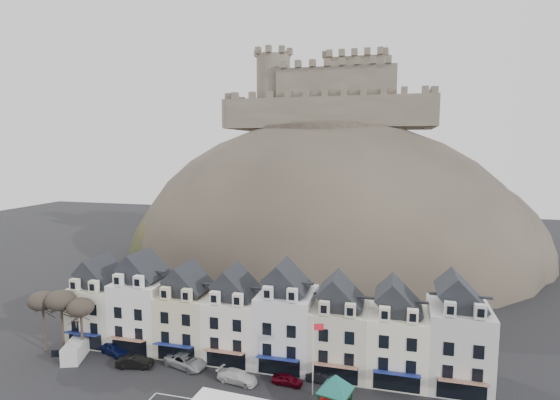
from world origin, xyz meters
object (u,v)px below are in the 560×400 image
Objects in this scene: car_navy at (114,348)px; car_maroon at (287,379)px; car_white at (237,376)px; car_silver at (185,361)px; white_van at (76,350)px; car_black at (135,362)px; flagpole at (314,353)px; bus_shelter at (336,383)px; car_charcoal at (322,377)px.

car_navy is 1.28× the size of car_maroon.
car_maroon is at bearing -71.00° from car_white.
car_silver is (10.82, -0.72, -0.00)m from car_navy.
car_white is at bearing 105.00° from car_maroon.
car_black is at bearing -20.97° from white_van.
flagpole is 1.85× the size of car_navy.
car_navy reaches higher than car_silver.
car_black is at bearing -97.22° from car_navy.
bus_shelter is at bearing -79.82° from car_navy.
flagpole is 5.07m from car_charcoal.
flagpole reaches higher than car_navy.
car_silver is 7.77m from car_white.
car_silver is 1.54× the size of car_maroon.
car_silver reaches higher than car_maroon.
bus_shelter is 20.12m from car_silver.
car_navy is at bearing 91.56° from car_maroon.
car_navy is 18.55m from car_white.
car_silver is at bearing 173.00° from flagpole.
car_white is at bearing 179.83° from bus_shelter.
car_charcoal is at bearing -69.75° from car_navy.
white_van reaches higher than car_white.
white_van is 1.17× the size of car_black.
car_black is 13.57m from car_white.
flagpole is 1.54× the size of car_silver.
car_navy is at bearing 91.34° from car_white.
white_van is 8.85m from car_black.
car_white is (-11.86, 2.87, -2.49)m from bus_shelter.
car_navy is at bearing 97.22° from car_charcoal.
flagpole reaches higher than car_black.
car_maroon is at bearing 118.40° from car_charcoal.
flagpole is 23.03m from car_black.
car_navy is at bearing 10.27° from white_van.
car_maroon is at bearing -73.27° from car_navy.
car_white is 1.36× the size of car_maroon.
bus_shelter is 1.20× the size of white_van.
bus_shelter is 4.15m from flagpole.
car_maroon is at bearing 158.81° from flagpole.
car_charcoal is (3.84, 1.49, 0.01)m from car_maroon.
flagpole is 17.26m from car_silver.
car_black is 0.82× the size of car_silver.
white_van is at bearing 179.26° from flagpole.
car_navy is at bearing 102.12° from car_silver.
car_silver reaches higher than car_white.
car_maroon is at bearing -99.60° from car_black.
car_black is (-25.43, 2.87, -2.46)m from bus_shelter.
car_white is (-9.09, 0.26, -4.14)m from flagpole.
car_black reaches higher than car_charcoal.
white_van reaches higher than car_black.
car_black is (8.84, -0.14, -0.37)m from white_van.
car_maroon is 0.95× the size of car_charcoal.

